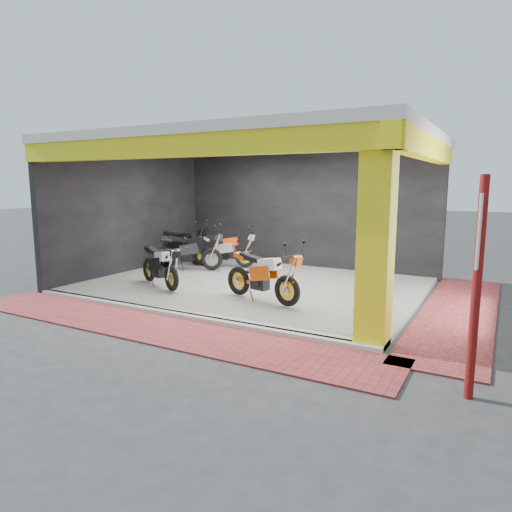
{
  "coord_description": "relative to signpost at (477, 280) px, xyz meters",
  "views": [
    {
      "loc": [
        5.53,
        -7.89,
        2.62
      ],
      "look_at": [
        0.33,
        1.53,
        0.9
      ],
      "focal_mm": 32.0,
      "sensor_mm": 36.0,
      "label": 1
    }
  ],
  "objects": [
    {
      "name": "ground",
      "position": [
        -5.27,
        2.0,
        -1.49
      ],
      "size": [
        80.0,
        80.0,
        0.0
      ],
      "primitive_type": "plane",
      "color": "#2D2D30",
      "rests_on": "ground"
    },
    {
      "name": "showroom_floor",
      "position": [
        -5.27,
        4.0,
        -1.44
      ],
      "size": [
        8.0,
        6.0,
        0.1
      ],
      "primitive_type": "cube",
      "color": "silver",
      "rests_on": "ground"
    },
    {
      "name": "showroom_ceiling",
      "position": [
        -5.27,
        4.0,
        2.11
      ],
      "size": [
        8.4,
        6.4,
        0.2
      ],
      "primitive_type": "cube",
      "color": "beige",
      "rests_on": "corner_column"
    },
    {
      "name": "back_wall",
      "position": [
        -5.27,
        7.1,
        0.26
      ],
      "size": [
        8.2,
        0.2,
        3.5
      ],
      "primitive_type": "cube",
      "color": "black",
      "rests_on": "ground"
    },
    {
      "name": "left_wall",
      "position": [
        -9.37,
        4.0,
        0.26
      ],
      "size": [
        0.2,
        6.2,
        3.5
      ],
      "primitive_type": "cube",
      "color": "black",
      "rests_on": "ground"
    },
    {
      "name": "corner_column",
      "position": [
        -1.52,
        1.25,
        0.26
      ],
      "size": [
        0.5,
        0.5,
        3.5
      ],
      "primitive_type": "cube",
      "color": "yellow",
      "rests_on": "ground"
    },
    {
      "name": "header_beam_front",
      "position": [
        -5.27,
        1.0,
        1.81
      ],
      "size": [
        8.4,
        0.3,
        0.4
      ],
      "primitive_type": "cube",
      "color": "yellow",
      "rests_on": "corner_column"
    },
    {
      "name": "header_beam_right",
      "position": [
        -1.27,
        4.0,
        1.81
      ],
      "size": [
        0.3,
        6.4,
        0.4
      ],
      "primitive_type": "cube",
      "color": "yellow",
      "rests_on": "corner_column"
    },
    {
      "name": "floor_kerb",
      "position": [
        -5.27,
        0.98,
        -1.44
      ],
      "size": [
        8.0,
        0.2,
        0.1
      ],
      "primitive_type": "cube",
      "color": "silver",
      "rests_on": "ground"
    },
    {
      "name": "paver_front",
      "position": [
        -5.27,
        0.2,
        -1.47
      ],
      "size": [
        9.0,
        1.4,
        0.03
      ],
      "primitive_type": "cube",
      "color": "#9A3232",
      "rests_on": "ground"
    },
    {
      "name": "paver_right",
      "position": [
        -0.47,
        4.0,
        -1.47
      ],
      "size": [
        1.4,
        7.0,
        0.03
      ],
      "primitive_type": "cube",
      "color": "#9A3232",
      "rests_on": "ground"
    },
    {
      "name": "signpost",
      "position": [
        0.0,
        0.0,
        0.0
      ],
      "size": [
        0.11,
        0.38,
        2.72
      ],
      "rotation": [
        0.0,
        0.0,
        -0.11
      ],
      "color": "maroon",
      "rests_on": "ground"
    },
    {
      "name": "moto_hero",
      "position": [
        -3.57,
        2.37,
        -0.73
      ],
      "size": [
        2.3,
        1.31,
        1.33
      ],
      "primitive_type": null,
      "rotation": [
        0.0,
        0.0,
        -0.25
      ],
      "color": "#D84B09",
      "rests_on": "showroom_floor"
    },
    {
      "name": "moto_row_a",
      "position": [
        -6.51,
        2.29,
        -0.77
      ],
      "size": [
        2.15,
        1.53,
        1.23
      ],
      "primitive_type": null,
      "rotation": [
        0.0,
        0.0,
        -0.44
      ],
      "color": "black",
      "rests_on": "showroom_floor"
    },
    {
      "name": "moto_row_b",
      "position": [
        -7.17,
        4.92,
        -0.74
      ],
      "size": [
        2.28,
        1.46,
        1.31
      ],
      "primitive_type": null,
      "rotation": [
        0.0,
        0.0,
        0.34
      ],
      "color": "black",
      "rests_on": "showroom_floor"
    },
    {
      "name": "moto_row_c",
      "position": [
        -6.56,
        5.78,
        -0.77
      ],
      "size": [
        2.14,
        1.3,
        1.23
      ],
      "primitive_type": null,
      "rotation": [
        0.0,
        0.0,
        0.29
      ],
      "color": "#9D9FA5",
      "rests_on": "showroom_floor"
    },
    {
      "name": "moto_row_d",
      "position": [
        -8.07,
        5.4,
        -0.71
      ],
      "size": [
        2.23,
        0.87,
        1.35
      ],
      "primitive_type": null,
      "rotation": [
        0.0,
        0.0,
        0.02
      ],
      "color": "black",
      "rests_on": "showroom_floor"
    }
  ]
}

